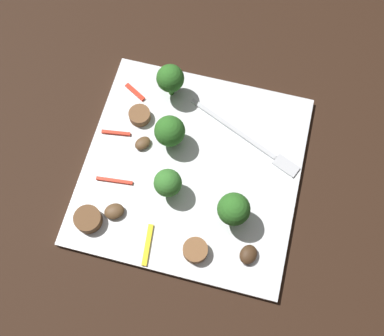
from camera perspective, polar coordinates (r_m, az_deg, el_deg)
name	(u,v)px	position (r m, az deg, el deg)	size (l,w,h in m)	color
ground_plane	(192,171)	(0.64, 0.00, -0.33)	(1.40, 1.40, 0.00)	black
plate	(192,169)	(0.63, 0.00, -0.16)	(0.29, 0.29, 0.01)	white
fork	(251,141)	(0.65, 7.31, 3.30)	(0.17, 0.08, 0.00)	silver
broccoli_floret_0	(170,79)	(0.65, -2.70, 10.97)	(0.04, 0.04, 0.06)	#347525
broccoli_floret_1	(170,131)	(0.61, -2.77, 4.56)	(0.04, 0.04, 0.05)	#347525
broccoli_floret_2	(234,209)	(0.57, 5.17, -5.12)	(0.04, 0.04, 0.06)	#347525
broccoli_floret_3	(168,183)	(0.59, -3.01, -1.87)	(0.04, 0.04, 0.05)	#408630
sausage_slice_0	(88,219)	(0.61, -12.72, -6.19)	(0.04, 0.04, 0.02)	brown
sausage_slice_1	(195,250)	(0.59, 0.41, -10.14)	(0.03, 0.03, 0.02)	brown
sausage_slice_2	(140,115)	(0.66, -6.48, 6.48)	(0.03, 0.03, 0.01)	brown
mushroom_0	(143,143)	(0.64, -6.11, 3.07)	(0.02, 0.02, 0.01)	brown
mushroom_1	(114,211)	(0.61, -9.59, -5.30)	(0.03, 0.02, 0.01)	brown
mushroom_2	(248,255)	(0.59, 6.98, -10.57)	(0.03, 0.02, 0.01)	#422B19
pepper_strip_0	(148,245)	(0.60, -5.51, -9.43)	(0.05, 0.01, 0.00)	yellow
pepper_strip_1	(135,92)	(0.68, -7.04, 9.29)	(0.04, 0.01, 0.00)	red
pepper_strip_2	(116,133)	(0.65, -9.37, 4.30)	(0.04, 0.00, 0.00)	red
pepper_strip_3	(114,181)	(0.63, -9.56, -1.55)	(0.05, 0.00, 0.00)	red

